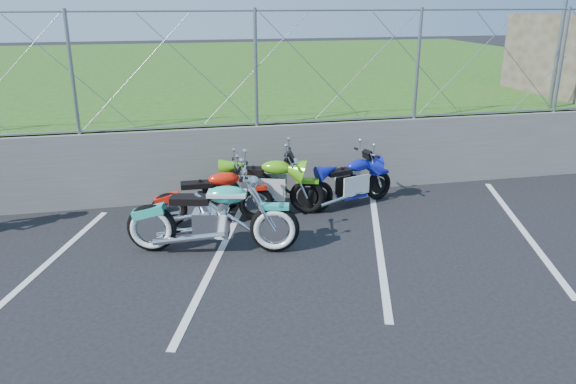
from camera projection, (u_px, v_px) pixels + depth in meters
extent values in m
plane|color=black|center=(226.00, 291.00, 6.96)|extent=(90.00, 90.00, 0.00)
cube|color=#61615C|center=(202.00, 164.00, 9.98)|extent=(30.00, 0.22, 1.30)
cube|color=#275216|center=(181.00, 84.00, 19.21)|extent=(30.00, 20.00, 1.30)
cylinder|color=gray|center=(194.00, 11.00, 9.13)|extent=(28.00, 0.03, 0.03)
cylinder|color=gray|center=(200.00, 126.00, 9.75)|extent=(28.00, 0.03, 0.03)
cylinder|color=gray|center=(561.00, 33.00, 11.11)|extent=(0.08, 0.08, 3.00)
cube|color=silver|center=(35.00, 274.00, 7.40)|extent=(1.49, 4.31, 0.01)
cube|color=silver|center=(218.00, 257.00, 7.88)|extent=(1.49, 4.31, 0.01)
cube|color=silver|center=(378.00, 242.00, 8.37)|extent=(1.49, 4.31, 0.01)
cube|color=silver|center=(522.00, 228.00, 8.86)|extent=(1.49, 4.31, 0.01)
torus|color=black|center=(152.00, 228.00, 7.97)|extent=(0.72, 0.28, 0.71)
torus|color=black|center=(275.00, 229.00, 7.95)|extent=(0.72, 0.28, 0.71)
cube|color=silver|center=(211.00, 223.00, 7.93)|extent=(0.55, 0.41, 0.37)
ellipsoid|color=#2EB9A4|center=(227.00, 195.00, 7.79)|extent=(0.62, 0.39, 0.25)
cube|color=black|center=(190.00, 200.00, 7.82)|extent=(0.58, 0.38, 0.10)
cube|color=#2EB9A4|center=(274.00, 206.00, 7.84)|extent=(0.44, 0.25, 0.06)
cylinder|color=silver|center=(244.00, 171.00, 7.67)|extent=(0.21, 0.76, 0.03)
torus|color=black|center=(169.00, 210.00, 8.83)|extent=(0.58, 0.10, 0.57)
torus|color=black|center=(256.00, 204.00, 9.11)|extent=(0.58, 0.10, 0.57)
cube|color=black|center=(212.00, 202.00, 8.94)|extent=(0.43, 0.26, 0.32)
ellipsoid|color=red|center=(224.00, 179.00, 8.86)|extent=(0.49, 0.23, 0.22)
cube|color=black|center=(196.00, 185.00, 8.79)|extent=(0.46, 0.22, 0.08)
cube|color=red|center=(256.00, 188.00, 9.03)|extent=(0.35, 0.14, 0.06)
cylinder|color=silver|center=(236.00, 165.00, 8.83)|extent=(0.03, 0.67, 0.03)
torus|color=black|center=(224.00, 194.00, 9.53)|extent=(0.60, 0.29, 0.60)
torus|color=black|center=(307.00, 197.00, 9.40)|extent=(0.60, 0.29, 0.60)
cube|color=black|center=(264.00, 190.00, 9.43)|extent=(0.52, 0.41, 0.34)
ellipsoid|color=#5BB616|center=(277.00, 167.00, 9.28)|extent=(0.57, 0.39, 0.23)
cube|color=black|center=(249.00, 171.00, 9.35)|extent=(0.55, 0.38, 0.09)
cube|color=#5BB616|center=(308.00, 181.00, 9.31)|extent=(0.41, 0.26, 0.06)
cylinder|color=silver|center=(287.00, 154.00, 9.19)|extent=(0.25, 0.69, 0.03)
torus|color=black|center=(319.00, 197.00, 9.48)|extent=(0.54, 0.25, 0.53)
torus|color=black|center=(378.00, 185.00, 10.07)|extent=(0.54, 0.25, 0.53)
cube|color=black|center=(349.00, 186.00, 9.74)|extent=(0.46, 0.36, 0.30)
ellipsoid|color=#111AA3|center=(359.00, 165.00, 9.72)|extent=(0.51, 0.34, 0.21)
cube|color=black|center=(339.00, 172.00, 9.54)|extent=(0.49, 0.33, 0.08)
cube|color=#111AA3|center=(379.00, 172.00, 9.99)|extent=(0.36, 0.23, 0.05)
cylinder|color=silver|center=(367.00, 153.00, 9.72)|extent=(0.21, 0.62, 0.02)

